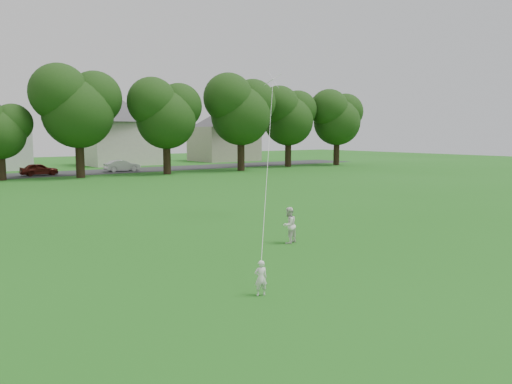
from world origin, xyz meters
TOP-DOWN VIEW (x-y plane):
  - ground at (0.00, 0.00)m, footprint 160.00×160.00m
  - street at (0.00, 42.00)m, footprint 90.00×7.00m
  - toddler at (-1.61, -0.38)m, footprint 0.38×0.32m
  - older_boy at (2.92, 3.77)m, footprint 0.78×0.68m
  - kite at (2.34, 4.25)m, footprint 4.47×5.15m
  - tree_row at (3.40, 35.37)m, footprint 81.56×8.74m

SIDE VIEW (x-z plane):
  - ground at x=0.00m, z-range 0.00..0.00m
  - street at x=0.00m, z-range 0.00..0.01m
  - toddler at x=-1.61m, z-range 0.00..0.91m
  - older_boy at x=2.92m, z-range 0.00..1.36m
  - kite at x=2.34m, z-range -3.12..10.44m
  - tree_row at x=3.40m, z-range 0.84..12.42m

